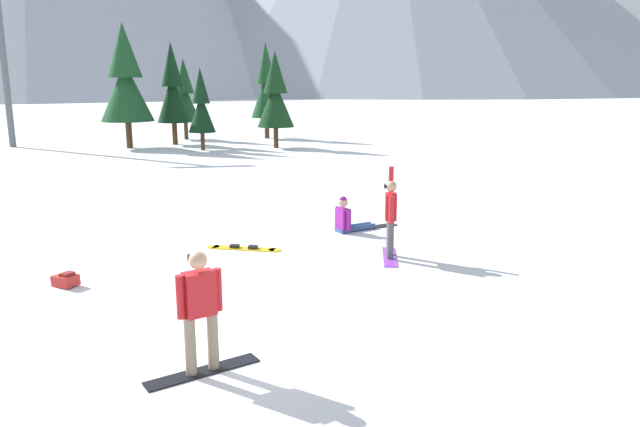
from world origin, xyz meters
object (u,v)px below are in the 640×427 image
pine_tree_tall (266,86)px  pine_tree_young (275,96)px  loose_snowboard_near_left (244,248)px  snowboarder_foreground (200,310)px  pine_tree_leaning (184,95)px  snowboarder_background (349,219)px  pine_tree_twin (201,106)px  backpack_red (66,280)px  ski_lift_tower (1,35)px  pine_tree_slender (125,81)px  snowboarder_midground (391,216)px  pine_tree_short (173,89)px

pine_tree_tall → pine_tree_young: size_ratio=1.14×
loose_snowboard_near_left → snowboarder_foreground: bearing=-98.6°
pine_tree_tall → pine_tree_leaning: (-5.06, 0.24, -0.53)m
snowboarder_background → pine_tree_young: size_ratio=0.34×
pine_tree_twin → backpack_red: bearing=-96.5°
pine_tree_leaning → pine_tree_tall: bearing=-2.7°
snowboarder_background → ski_lift_tower: bearing=122.9°
pine_tree_slender → pine_tree_young: size_ratio=1.28×
snowboarder_midground → snowboarder_background: (-0.36, 2.43, -0.61)m
snowboarder_foreground → snowboarder_midground: size_ratio=0.86×
snowboarder_background → pine_tree_slender: bearing=110.8°
pine_tree_twin → pine_tree_leaning: pine_tree_leaning is taller
snowboarder_foreground → pine_tree_leaning: size_ratio=0.34×
snowboarder_midground → pine_tree_slender: size_ratio=0.29×
pine_tree_tall → pine_tree_leaning: bearing=177.3°
backpack_red → pine_tree_slender: (-1.52, 23.46, 3.52)m
pine_tree_short → pine_tree_tall: (5.61, 2.71, 0.09)m
snowboarder_foreground → pine_tree_slender: size_ratio=0.25×
loose_snowboard_near_left → pine_tree_tall: pine_tree_tall is taller
pine_tree_short → ski_lift_tower: bearing=177.8°
pine_tree_slender → pine_tree_twin: size_ratio=1.54×
pine_tree_twin → pine_tree_young: size_ratio=0.83×
pine_tree_tall → ski_lift_tower: size_ratio=0.57×
loose_snowboard_near_left → pine_tree_slender: pine_tree_slender is taller
snowboarder_midground → pine_tree_young: bearing=90.3°
pine_tree_leaning → pine_tree_young: pine_tree_young is taller
snowboarder_foreground → backpack_red: size_ratio=3.07×
snowboarder_background → ski_lift_tower: 26.89m
loose_snowboard_near_left → ski_lift_tower: bearing=116.3°
pine_tree_short → pine_tree_leaning: bearing=79.5°
backpack_red → pine_tree_twin: 21.99m
loose_snowboard_near_left → pine_tree_short: (-2.60, 22.89, 3.13)m
backpack_red → pine_tree_leaning: size_ratio=0.11×
backpack_red → pine_tree_slender: pine_tree_slender is taller
backpack_red → pine_tree_leaning: 27.95m
snowboarder_background → pine_tree_young: bearing=89.3°
pine_tree_tall → pine_tree_young: bearing=-90.2°
pine_tree_short → pine_tree_tall: 6.23m
pine_tree_young → ski_lift_tower: 15.16m
snowboarder_foreground → snowboarder_midground: (4.01, 4.70, 0.04)m
pine_tree_short → pine_tree_young: pine_tree_short is taller
snowboarder_foreground → pine_tree_short: (-1.70, 28.84, 2.26)m
snowboarder_foreground → backpack_red: 4.81m
pine_tree_short → backpack_red: bearing=-92.0°
pine_tree_slender → pine_tree_young: (7.97, -1.32, -0.80)m
loose_snowboard_near_left → pine_tree_tall: bearing=83.3°
loose_snowboard_near_left → pine_tree_slender: (-4.98, 21.51, 3.63)m
snowboarder_background → pine_tree_leaning: pine_tree_leaning is taller
pine_tree_young → pine_tree_slender: bearing=170.6°
pine_tree_slender → ski_lift_tower: 7.16m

